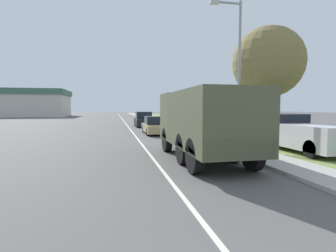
{
  "coord_description": "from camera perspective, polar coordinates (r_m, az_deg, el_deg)",
  "views": [
    {
      "loc": [
        -1.57,
        0.13,
        2.1
      ],
      "look_at": [
        0.77,
        11.38,
        1.29
      ],
      "focal_mm": 28.0,
      "sensor_mm": 36.0,
      "label": 1
    }
  ],
  "objects": [
    {
      "name": "military_truck",
      "position": [
        10.55,
        7.66,
        1.23
      ],
      "size": [
        2.33,
        6.52,
        2.77
      ],
      "color": "#545B3D",
      "rests_on": "ground"
    },
    {
      "name": "grass_strip_right",
      "position": [
        41.27,
        2.93,
        1.1
      ],
      "size": [
        7.0,
        120.0,
        0.02
      ],
      "color": "olive",
      "rests_on": "ground"
    },
    {
      "name": "lamp_post",
      "position": [
        14.11,
        14.53,
        13.52
      ],
      "size": [
        1.69,
        0.24,
        7.33
      ],
      "color": "gray",
      "rests_on": "sidewalk_right"
    },
    {
      "name": "building_distant",
      "position": [
        71.37,
        -28.46,
        4.42
      ],
      "size": [
        18.9,
        14.19,
        6.35
      ],
      "color": "beige",
      "rests_on": "ground"
    },
    {
      "name": "pickup_truck",
      "position": [
        14.32,
        26.35,
        -1.33
      ],
      "size": [
        2.0,
        5.39,
        1.75
      ],
      "color": "silver",
      "rests_on": "grass_strip_right"
    },
    {
      "name": "ground_plane",
      "position": [
        39.96,
        -9.52,
        0.94
      ],
      "size": [
        180.0,
        180.0,
        0.0
      ],
      "primitive_type": "plane",
      "color": "#565451"
    },
    {
      "name": "car_nearest_ahead",
      "position": [
        21.0,
        -2.66,
        0.02
      ],
      "size": [
        1.84,
        4.38,
        1.4
      ],
      "color": "tan",
      "rests_on": "ground"
    },
    {
      "name": "tree_mid_right",
      "position": [
        17.76,
        20.95,
        12.79
      ],
      "size": [
        4.36,
        4.36,
        7.06
      ],
      "color": "brown",
      "rests_on": "grass_strip_right"
    },
    {
      "name": "car_second_ahead",
      "position": [
        29.0,
        -5.31,
        1.3
      ],
      "size": [
        1.85,
        4.12,
        1.65
      ],
      "color": "black",
      "rests_on": "ground"
    },
    {
      "name": "utility_box",
      "position": [
        15.63,
        18.15,
        -2.54
      ],
      "size": [
        0.55,
        0.45,
        0.7
      ],
      "color": "#3D7042",
      "rests_on": "grass_strip_right"
    },
    {
      "name": "sidewalk_right",
      "position": [
        40.38,
        -3.12,
        1.11
      ],
      "size": [
        1.8,
        120.0,
        0.12
      ],
      "color": "#ADAAA3",
      "rests_on": "ground"
    },
    {
      "name": "lane_centre_stripe",
      "position": [
        39.95,
        -9.52,
        0.95
      ],
      "size": [
        0.12,
        120.0,
        0.0
      ],
      "color": "silver",
      "rests_on": "ground"
    }
  ]
}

